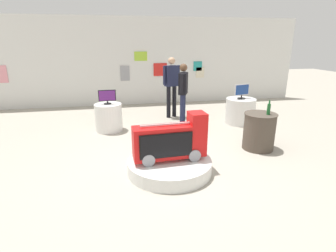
{
  "coord_description": "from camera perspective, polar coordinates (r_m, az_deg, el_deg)",
  "views": [
    {
      "loc": [
        -0.93,
        -4.4,
        2.18
      ],
      "look_at": [
        -0.05,
        0.1,
        0.7
      ],
      "focal_mm": 28.29,
      "sensor_mm": 36.0,
      "label": 1
    }
  ],
  "objects": [
    {
      "name": "main_display_pedestal",
      "position": [
        4.65,
        0.33,
        -8.55
      ],
      "size": [
        1.46,
        1.46,
        0.22
      ],
      "primitive_type": "cylinder",
      "color": "silver",
      "rests_on": "ground"
    },
    {
      "name": "display_pedestal_left_rear",
      "position": [
        7.54,
        15.29,
        3.14
      ],
      "size": [
        0.8,
        0.8,
        0.69
      ],
      "primitive_type": "cylinder",
      "color": "silver",
      "rests_on": "ground"
    },
    {
      "name": "back_wall_display",
      "position": [
        9.53,
        -5.61,
        13.6
      ],
      "size": [
        11.47,
        0.13,
        2.97
      ],
      "color": "silver",
      "rests_on": "ground"
    },
    {
      "name": "tv_on_center_rear",
      "position": [
        6.7,
        -12.97,
        6.23
      ],
      "size": [
        0.42,
        0.18,
        0.35
      ],
      "color": "black",
      "rests_on": "display_pedestal_center_rear"
    },
    {
      "name": "novelty_firetruck_tv",
      "position": [
        4.47,
        0.68,
        -3.39
      ],
      "size": [
        1.25,
        0.44,
        0.81
      ],
      "color": "gray",
      "rests_on": "main_display_pedestal"
    },
    {
      "name": "bottle_on_side_table",
      "position": [
        5.68,
        20.89,
        3.47
      ],
      "size": [
        0.07,
        0.07,
        0.29
      ],
      "color": "#195926",
      "rests_on": "side_table_round"
    },
    {
      "name": "display_pedestal_center_rear",
      "position": [
        6.83,
        -12.66,
        1.82
      ],
      "size": [
        0.68,
        0.68,
        0.69
      ],
      "primitive_type": "cylinder",
      "color": "silver",
      "rests_on": "ground"
    },
    {
      "name": "shopper_browsing_rear",
      "position": [
        7.02,
        3.26,
        7.79
      ],
      "size": [
        0.33,
        0.52,
        1.63
      ],
      "color": "#1E233F",
      "rests_on": "ground"
    },
    {
      "name": "ground_plane",
      "position": [
        5.0,
        0.78,
        -8.01
      ],
      "size": [
        30.0,
        30.0,
        0.0
      ],
      "primitive_type": "plane",
      "color": "#A8A091"
    },
    {
      "name": "shopper_browsing_near_truck",
      "position": [
        7.75,
        0.76,
        9.32
      ],
      "size": [
        0.53,
        0.32,
        1.74
      ],
      "color": "black",
      "rests_on": "ground"
    },
    {
      "name": "tv_on_left_rear",
      "position": [
        7.42,
        15.65,
        7.29
      ],
      "size": [
        0.45,
        0.22,
        0.39
      ],
      "color": "black",
      "rests_on": "display_pedestal_left_rear"
    },
    {
      "name": "side_table_round",
      "position": [
        5.83,
        19.03,
        -1.02
      ],
      "size": [
        0.66,
        0.66,
        0.77
      ],
      "color": "#4C4238",
      "rests_on": "ground"
    }
  ]
}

